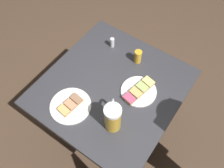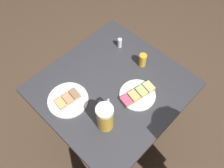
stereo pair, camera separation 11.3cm
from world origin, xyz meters
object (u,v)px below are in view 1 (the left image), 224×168
plate_near (70,106)px  beer_mug (113,117)px  plate_far (139,91)px  salt_shaker (112,42)px  beer_glass_small (138,57)px

plate_near → beer_mug: beer_mug is taller
plate_far → salt_shaker: size_ratio=3.21×
plate_far → beer_mug: beer_mug is taller
plate_near → beer_glass_small: 0.49m
plate_near → salt_shaker: size_ratio=3.39×
beer_mug → beer_glass_small: 0.44m
plate_near → salt_shaker: salt_shaker is taller
plate_near → salt_shaker: (0.06, -0.48, 0.02)m
salt_shaker → beer_mug: bearing=125.4°
beer_mug → beer_glass_small: size_ratio=2.04×
beer_glass_small → plate_near: bearing=74.5°
beer_glass_small → plate_far: bearing=123.9°
beer_mug → plate_far: bearing=-91.7°
plate_near → beer_mug: size_ratio=1.28×
plate_near → plate_far: (-0.25, -0.29, 0.00)m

